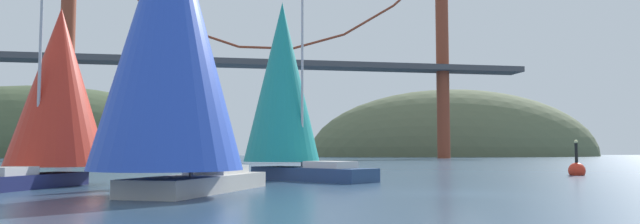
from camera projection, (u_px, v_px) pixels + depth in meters
ground_plane at (458, 193)px, 21.58m from camera, size 360.00×360.00×0.00m
headland_left at (41, 157)px, 144.52m from camera, size 88.27×44.00×37.20m
headland_right at (457, 156)px, 164.67m from camera, size 89.06×44.00×39.67m
suspension_bridge at (266, 59)px, 116.33m from camera, size 114.18×6.00×43.92m
sailboat_blue_spinnaker at (171, 40)px, 20.26m from camera, size 7.57×10.23×11.96m
sailboat_teal_sail at (284, 87)px, 32.66m from camera, size 7.79×8.86×10.95m
sailboat_scarlet_sail at (57, 91)px, 26.62m from camera, size 5.92×8.26×9.33m
channel_buoy at (577, 170)px, 37.44m from camera, size 1.10×1.10×2.64m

